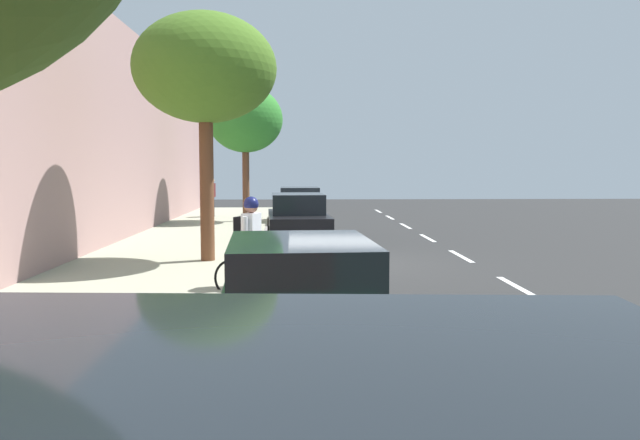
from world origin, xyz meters
The scene contains 14 objects.
ground centered at (0.00, 0.00, 0.00)m, with size 60.68×60.68×0.00m, color #282828.
sidewalk centered at (4.27, 0.00, 0.07)m, with size 4.09×37.93×0.15m, color #9EA087.
curb_edge centered at (2.14, 0.00, 0.07)m, with size 0.16×37.93×0.15m, color gray.
lane_stripe_centre centered at (-3.23, -1.06, 0.00)m, with size 0.14×35.80×0.01m.
lane_stripe_bike_edge centered at (0.67, 0.00, 0.00)m, with size 0.12×37.93×0.01m, color white.
building_facade centered at (6.57, 0.00, 3.35)m, with size 0.50×37.93×6.71m, color #A8817C.
parked_sedan_white_nearest centered at (0.97, -10.47, 0.75)m, with size 1.92×4.44×1.52m.
parked_sedan_black_second centered at (1.04, -4.03, 0.75)m, with size 2.02×4.49×1.52m.
parked_sedan_green_mid centered at (1.00, 8.08, 0.75)m, with size 2.05×4.50×1.52m.
bicycle_at_curb centered at (1.68, 4.09, 0.38)m, with size 1.71×0.54×0.76m.
cyclist_with_backpack centered at (1.90, 3.63, 1.10)m, with size 0.50×0.58×1.79m.
street_tree_near_cyclist centered at (3.14, -10.37, 4.23)m, with size 3.01×3.01×5.44m.
street_tree_mid_block centered at (3.14, 0.38, 4.55)m, with size 3.28×3.28×5.68m.
pedestrian_on_phone centered at (4.84, -12.67, 1.12)m, with size 0.28×0.62×1.72m.
Camera 1 is at (1.02, 14.86, 2.31)m, focal length 34.77 mm.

